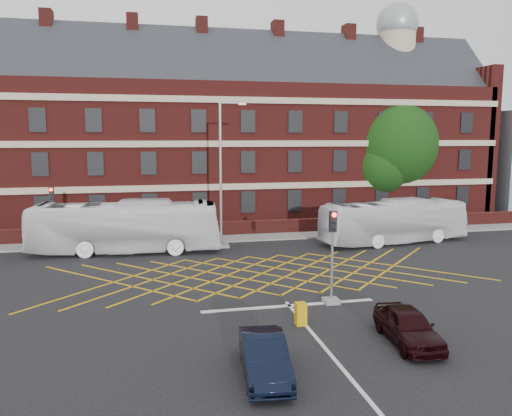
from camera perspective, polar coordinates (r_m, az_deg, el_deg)
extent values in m
plane|color=black|center=(26.18, 1.69, -8.64)|extent=(120.00, 120.00, 0.00)
cube|color=#561816|center=(46.74, -4.80, 6.21)|extent=(50.00, 12.00, 12.00)
cube|color=black|center=(46.93, -4.89, 13.55)|extent=(51.00, 10.61, 10.61)
cube|color=#B7A88C|center=(40.70, -3.70, 7.34)|extent=(50.00, 0.18, 0.50)
cube|color=black|center=(40.77, -3.68, 5.23)|extent=(1.20, 0.14, 1.80)
cube|color=#521916|center=(47.19, -13.91, 18.84)|extent=(1.00, 1.40, 3.20)
cylinder|color=#B7A88C|center=(52.72, 15.68, 15.97)|extent=(3.60, 3.60, 6.00)
sphere|color=gray|center=(53.31, 15.83, 19.58)|extent=(4.00, 4.00, 4.00)
cube|color=#521916|center=(38.46, -2.96, -2.37)|extent=(56.00, 0.50, 1.10)
cube|color=slate|center=(37.58, -2.71, -3.38)|extent=(60.00, 3.00, 0.12)
cube|color=#CC990C|center=(28.05, 0.70, -7.48)|extent=(8.22, 8.22, 0.02)
cube|color=silver|center=(22.96, 3.83, -11.07)|extent=(8.00, 0.30, 0.02)
cube|color=silver|center=(17.29, 10.08, -17.89)|extent=(0.15, 14.00, 0.02)
imported|color=white|center=(33.78, -14.65, -2.09)|extent=(12.54, 4.06, 3.43)
imported|color=white|center=(37.05, 15.50, -1.48)|extent=(11.42, 4.31, 3.11)
imported|color=black|center=(16.53, 0.98, -16.60)|extent=(1.75, 4.02, 1.29)
imported|color=black|center=(19.70, 16.97, -12.74)|extent=(1.89, 3.99, 1.32)
cylinder|color=black|center=(48.16, 15.00, 1.94)|extent=(0.90, 0.90, 5.18)
sphere|color=black|center=(47.91, 15.19, 7.03)|extent=(8.40, 8.40, 8.40)
sphere|color=black|center=(46.59, 13.91, 4.73)|extent=(5.46, 5.46, 5.46)
sphere|color=black|center=(49.36, 16.25, 5.29)|extent=(5.04, 5.04, 5.04)
cube|color=slate|center=(23.51, 8.58, -10.45)|extent=(0.70, 0.70, 0.20)
cylinder|color=gray|center=(23.04, 8.67, -6.56)|extent=(0.12, 0.12, 3.50)
cube|color=black|center=(22.61, 8.78, -1.53)|extent=(0.30, 0.25, 0.95)
sphere|color=#FF0C05|center=(22.43, 8.93, -0.78)|extent=(0.20, 0.20, 0.20)
cube|color=slate|center=(36.16, -22.01, -4.36)|extent=(0.70, 0.70, 0.20)
cylinder|color=gray|center=(35.86, -22.15, -1.79)|extent=(0.12, 0.12, 3.50)
cube|color=black|center=(35.58, -22.32, 1.47)|extent=(0.30, 0.25, 0.95)
sphere|color=#FF0C05|center=(35.41, -22.39, 1.96)|extent=(0.20, 0.20, 0.20)
cube|color=slate|center=(34.69, -3.98, -4.29)|extent=(1.00, 1.00, 0.20)
cylinder|color=gray|center=(33.98, -4.06, 3.63)|extent=(0.18, 0.18, 9.79)
cylinder|color=gray|center=(34.06, -2.96, 11.90)|extent=(1.60, 0.12, 0.12)
cube|color=gray|center=(34.19, -1.61, 11.81)|extent=(0.50, 0.20, 0.12)
cylinder|color=gray|center=(37.02, -21.15, -2.46)|extent=(0.10, 0.10, 2.20)
cube|color=silver|center=(36.81, -21.24, -1.26)|extent=(1.10, 0.06, 0.45)
cube|color=silver|center=(36.89, -21.20, -2.02)|extent=(1.10, 0.06, 0.40)
cube|color=silver|center=(36.97, -21.16, -2.71)|extent=(1.10, 0.06, 0.35)
cube|color=#CB9C0B|center=(20.69, 5.13, -11.96)|extent=(0.42, 0.43, 0.92)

